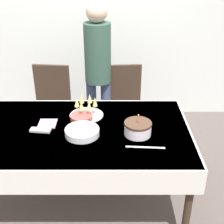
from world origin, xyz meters
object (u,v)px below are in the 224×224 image
Objects in this scene: dining_chair_far_left at (53,105)px; plate_stack_main at (83,132)px; dining_chair_far_right at (125,105)px; birthday_cake at (139,128)px; person_standing at (99,64)px; plate_stack_dessert at (83,117)px; champagne_tray at (87,107)px.

dining_chair_far_left reaches higher than plate_stack_main.
dining_chair_far_right is 3.42× the size of plate_stack_main.
person_standing reaches higher than birthday_cake.
plate_stack_main is at bearing -111.19° from dining_chair_far_right.
birthday_cake is at bearing -26.53° from plate_stack_dessert.
plate_stack_main is (-0.01, -0.33, -0.06)m from champagne_tray.
champagne_tray is 0.34m from plate_stack_main.
person_standing reaches higher than plate_stack_dessert.
person_standing is (-0.36, 1.00, 0.19)m from birthday_cake.
dining_chair_far_right is at bearing 60.73° from plate_stack_dessert.
plate_stack_dessert is 0.12× the size of person_standing.
dining_chair_far_left is 1.08m from plate_stack_main.
birthday_cake is at bearing 1.29° from plate_stack_main.
dining_chair_far_right is 0.59× the size of person_standing.
dining_chair_far_left is 0.83m from champagne_tray.
dining_chair_far_left is 4.30× the size of birthday_cake.
person_standing is at bearing 83.17° from champagne_tray.
person_standing is at bearing 5.83° from dining_chair_far_left.
dining_chair_far_left is 0.81m from dining_chair_far_right.
birthday_cake is (0.89, -0.95, 0.27)m from dining_chair_far_left.
dining_chair_far_right is 0.99m from birthday_cake.
person_standing is (-0.28, 0.05, 0.46)m from dining_chair_far_right.
champagne_tray is 1.54× the size of plate_stack_dessert.
dining_chair_far_right is at bearing 68.81° from plate_stack_main.
birthday_cake is at bearing -70.32° from person_standing.
plate_stack_main is 0.25m from plate_stack_dessert.
champagne_tray is at bearing 88.49° from plate_stack_main.
dining_chair_far_right reaches higher than plate_stack_main.
birthday_cake is at bearing -85.34° from dining_chair_far_right.
birthday_cake reaches higher than champagne_tray.
birthday_cake is (0.08, -0.95, 0.27)m from dining_chair_far_right.
dining_chair_far_right is 4.30× the size of birthday_cake.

